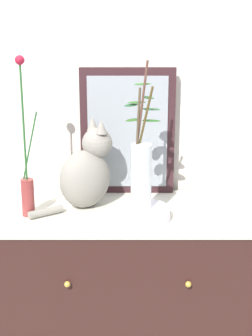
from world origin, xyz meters
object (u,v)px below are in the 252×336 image
object	(u,v)px
mirror_leaning	(126,132)
cat_sitting	(85,172)
sideboard	(126,308)
vase_slim_green	(25,180)
vase_glass_clear	(139,170)
bowl_porcelain	(139,213)

from	to	relation	value
mirror_leaning	cat_sitting	xyz separation A→B (m)	(-0.17, -0.18, -0.13)
sideboard	vase_slim_green	distance (m)	0.73
sideboard	vase_slim_green	size ratio (longest dim) A/B	1.65
vase_slim_green	vase_glass_clear	world-z (taller)	vase_slim_green
mirror_leaning	vase_slim_green	distance (m)	0.50
mirror_leaning	bowl_porcelain	size ratio (longest dim) A/B	2.43
cat_sitting	vase_glass_clear	distance (m)	0.26
sideboard	bowl_porcelain	size ratio (longest dim) A/B	4.50
vase_slim_green	mirror_leaning	bearing A→B (deg)	34.83
mirror_leaning	bowl_porcelain	world-z (taller)	mirror_leaning
mirror_leaning	vase_glass_clear	distance (m)	0.33
mirror_leaning	sideboard	bearing A→B (deg)	-90.58
mirror_leaning	bowl_porcelain	bearing A→B (deg)	-81.29
cat_sitting	vase_slim_green	distance (m)	0.25
cat_sitting	vase_glass_clear	world-z (taller)	vase_glass_clear
vase_glass_clear	vase_slim_green	bearing A→B (deg)	175.22
bowl_porcelain	vase_glass_clear	distance (m)	0.18
sideboard	mirror_leaning	bearing A→B (deg)	89.42
mirror_leaning	vase_slim_green	size ratio (longest dim) A/B	0.89
mirror_leaning	cat_sitting	world-z (taller)	mirror_leaning
mirror_leaning	vase_glass_clear	bearing A→B (deg)	-81.21
sideboard	mirror_leaning	world-z (taller)	mirror_leaning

